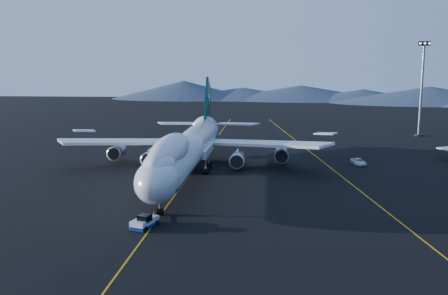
# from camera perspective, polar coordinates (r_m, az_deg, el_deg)

# --- Properties ---
(ground) EXTENTS (500.00, 500.00, 0.00)m
(ground) POSITION_cam_1_polar(r_m,az_deg,el_deg) (101.61, -4.08, -3.33)
(ground) COLOR black
(ground) RESTS_ON ground
(taxiway_line_main) EXTENTS (0.25, 220.00, 0.01)m
(taxiway_line_main) POSITION_cam_1_polar(r_m,az_deg,el_deg) (101.61, -4.08, -3.32)
(taxiway_line_main) COLOR #C9920B
(taxiway_line_main) RESTS_ON ground
(taxiway_line_side) EXTENTS (28.08, 198.09, 0.01)m
(taxiway_line_side) POSITION_cam_1_polar(r_m,az_deg,el_deg) (110.95, 12.28, -2.43)
(taxiway_line_side) COLOR #C9920B
(taxiway_line_side) RESTS_ON ground
(boeing_747) EXTENTS (59.62, 72.43, 19.37)m
(boeing_747) POSITION_cam_1_polar(r_m,az_deg,el_deg) (100.52, -4.11, -0.09)
(boeing_747) COLOR silver
(boeing_747) RESTS_ON ground
(pushback_tug) EXTENTS (3.59, 4.99, 1.96)m
(pushback_tug) POSITION_cam_1_polar(r_m,az_deg,el_deg) (71.12, -9.08, -8.51)
(pushback_tug) COLOR silver
(pushback_tug) RESTS_ON ground
(service_van) EXTENTS (3.20, 5.59, 1.47)m
(service_van) POSITION_cam_1_polar(r_m,az_deg,el_deg) (116.83, 15.11, -1.59)
(service_van) COLOR white
(service_van) RESTS_ON ground
(floodlight_mast) EXTENTS (3.67, 2.75, 29.67)m
(floodlight_mast) POSITION_cam_1_polar(r_m,az_deg,el_deg) (169.74, 21.64, 6.28)
(floodlight_mast) COLOR black
(floodlight_mast) RESTS_ON ground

